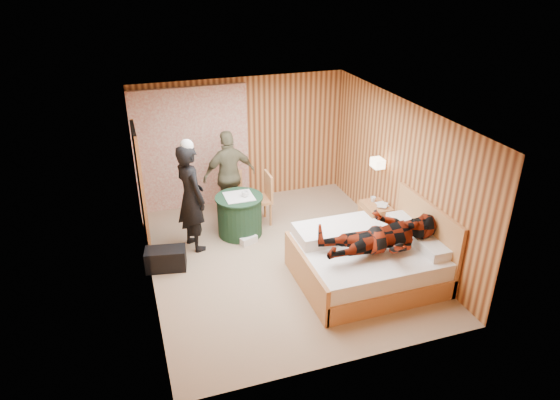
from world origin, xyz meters
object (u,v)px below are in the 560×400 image
object	(u,v)px
chair_far	(232,192)
duffel_bag	(166,259)
wall_lamp	(378,163)
nightstand	(375,218)
man_on_bed	(383,228)
man_at_table	(229,175)
bed	(370,260)
round_table	(240,215)
chair_near	(263,195)
woman_standing	(191,198)

from	to	relation	value
chair_far	duffel_bag	bearing A→B (deg)	-123.18
wall_lamp	chair_far	size ratio (longest dim) A/B	0.28
nightstand	duffel_bag	bearing A→B (deg)	179.85
duffel_bag	man_on_bed	bearing A→B (deg)	-16.11
duffel_bag	man_at_table	bearing A→B (deg)	55.92
bed	duffel_bag	xyz separation A→B (m)	(-2.97, 1.27, -0.16)
round_table	duffel_bag	xyz separation A→B (m)	(-1.41, -0.73, -0.20)
chair_near	chair_far	bearing A→B (deg)	-126.72
bed	chair_far	xyz separation A→B (m)	(-1.54, 2.66, 0.20)
wall_lamp	man_at_table	world-z (taller)	man_at_table
chair_near	woman_standing	world-z (taller)	woman_standing
nightstand	wall_lamp	bearing A→B (deg)	74.70
nightstand	man_on_bed	distance (m)	1.81
man_on_bed	nightstand	bearing A→B (deg)	63.85
nightstand	chair_far	world-z (taller)	chair_far
duffel_bag	man_at_table	size ratio (longest dim) A/B	0.37
woman_standing	man_at_table	bearing A→B (deg)	-63.66
bed	man_on_bed	world-z (taller)	man_on_bed
wall_lamp	chair_far	bearing A→B (deg)	151.98
chair_far	chair_near	size ratio (longest dim) A/B	0.95
round_table	duffel_bag	bearing A→B (deg)	-152.76
duffel_bag	woman_standing	distance (m)	1.09
wall_lamp	duffel_bag	world-z (taller)	wall_lamp
woman_standing	man_at_table	distance (m)	1.24
chair_far	man_on_bed	xyz separation A→B (m)	(1.57, -2.89, 0.47)
chair_far	woman_standing	world-z (taller)	woman_standing
man_at_table	wall_lamp	bearing A→B (deg)	145.06
chair_far	chair_near	bearing A→B (deg)	-24.34
bed	man_on_bed	distance (m)	0.72
chair_near	man_on_bed	world-z (taller)	man_on_bed
chair_far	man_on_bed	world-z (taller)	man_on_bed
wall_lamp	chair_far	world-z (taller)	wall_lamp
woman_standing	chair_near	bearing A→B (deg)	-90.73
chair_far	man_on_bed	size ratio (longest dim) A/B	0.53
chair_far	duffel_bag	xyz separation A→B (m)	(-1.43, -1.40, -0.36)
nightstand	round_table	distance (m)	2.44
man_at_table	bed	bearing A→B (deg)	113.62
woman_standing	man_at_table	xyz separation A→B (m)	(0.86, 0.89, -0.07)
bed	man_at_table	xyz separation A→B (m)	(-1.56, 2.70, 0.53)
round_table	chair_near	world-z (taller)	chair_near
bed	round_table	world-z (taller)	bed
round_table	chair_near	size ratio (longest dim) A/B	0.87
chair_near	duffel_bag	bearing A→B (deg)	-62.10
chair_far	man_at_table	distance (m)	0.33
chair_far	round_table	bearing A→B (deg)	-79.08
duffel_bag	man_at_table	xyz separation A→B (m)	(1.41, 1.44, 0.68)
chair_near	man_at_table	bearing A→B (deg)	-128.46
wall_lamp	chair_near	distance (m)	2.17
round_table	man_at_table	bearing A→B (deg)	90.00
chair_near	man_on_bed	size ratio (longest dim) A/B	0.55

